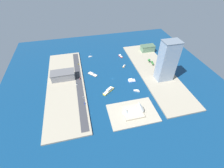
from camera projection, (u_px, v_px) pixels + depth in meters
ground_plane at (113, 78)px, 325.21m from camera, size 440.00×440.00×0.00m
quay_west at (155, 72)px, 341.11m from camera, size 70.00×240.00×2.69m
quay_east at (66, 85)px, 307.55m from camera, size 70.00×240.00×2.69m
peninsula_point at (133, 113)px, 255.90m from camera, size 77.65×52.64×2.00m
road_strip at (79, 82)px, 311.24m from camera, size 11.98×228.00×0.15m
sailboat_small_white at (90, 57)px, 388.97m from camera, size 10.04×4.66×9.98m
yacht_sleek_gray at (137, 91)px, 295.10m from camera, size 12.08×8.84×3.60m
water_taxi_orange at (124, 66)px, 357.64m from camera, size 8.93×9.77×3.46m
tugboat_red at (121, 56)px, 390.02m from camera, size 7.80×15.47×4.46m
catamaran_blue at (131, 80)px, 317.78m from camera, size 15.47×9.66×4.14m
barge_flat_brown at (92, 74)px, 335.14m from camera, size 19.79×21.21×3.12m
ferry_yellow_fast at (109, 91)px, 294.20m from camera, size 24.52×20.41×6.15m
terminal_long_green at (148, 48)px, 403.36m from camera, size 34.94×19.25×14.61m
warehouse_low_gray at (63, 75)px, 315.88m from camera, size 46.61×24.25×15.84m
tower_tall_glass at (167, 61)px, 295.70m from camera, size 32.71×23.49×80.56m
sedan_silver at (83, 97)px, 278.83m from camera, size 1.94×4.22×1.54m
van_white at (77, 84)px, 306.11m from camera, size 2.12×4.68×1.63m
pickup_red at (80, 78)px, 319.62m from camera, size 2.02×5.19×1.53m
taxi_yellow_cab at (78, 64)px, 359.42m from camera, size 2.05×4.48×1.61m
hatchback_blue at (85, 103)px, 267.98m from camera, size 1.88×4.78×1.61m
traffic_light_waterfront at (84, 88)px, 293.05m from camera, size 0.36×0.36×6.50m
opera_landmark at (135, 109)px, 250.36m from camera, size 36.92×28.83×24.13m
park_tree_cluster at (151, 61)px, 358.95m from camera, size 9.58×18.96×9.40m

